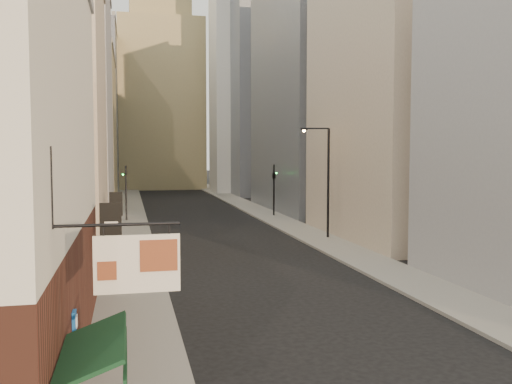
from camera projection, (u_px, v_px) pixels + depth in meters
name	position (u px, v px, depth m)	size (l,w,h in m)	color
sidewalk_left	(130.00, 209.00, 61.57)	(3.00, 140.00, 0.15)	gray
sidewalk_right	(247.00, 206.00, 64.42)	(3.00, 140.00, 0.15)	gray
left_bldg_beige	(28.00, 120.00, 31.58)	(8.00, 12.00, 16.00)	tan
left_bldg_grey	(60.00, 106.00, 47.01)	(8.00, 16.00, 20.00)	gray
left_bldg_tan	(79.00, 132.00, 64.63)	(8.00, 18.00, 17.00)	#9A895C
left_bldg_wingrid	(90.00, 112.00, 83.84)	(8.00, 20.00, 24.00)	gray
right_bldg_beige	(394.00, 99.00, 40.60)	(8.00, 16.00, 20.00)	tan
right_bldg_wingrid	(308.00, 87.00, 59.84)	(8.00, 20.00, 26.00)	gray
highrise	(290.00, 25.00, 87.50)	(21.00, 23.00, 51.20)	gray
clock_tower	(160.00, 85.00, 97.53)	(14.00, 14.00, 44.90)	#9A895C
white_tower	(239.00, 70.00, 86.25)	(8.00, 8.00, 41.50)	silver
streetlamp_mid	(325.00, 176.00, 40.36)	(2.06, 0.58, 7.93)	black
traffic_light_left	(126.00, 181.00, 50.63)	(0.61, 0.56, 5.00)	black
traffic_light_right	(274.00, 178.00, 54.41)	(0.68, 0.68, 5.00)	black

